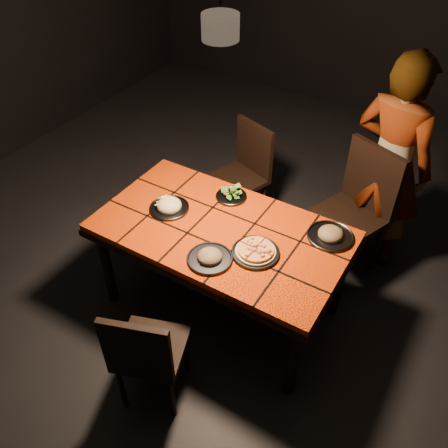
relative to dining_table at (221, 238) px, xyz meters
The scene contains 12 objects.
room_shell 0.83m from the dining_table, ahead, with size 6.04×7.04×3.08m.
dining_table is the anchor object (origin of this frame).
chair_near 0.87m from the dining_table, 88.11° to the right, with size 0.49×0.49×0.84m.
chair_far_left 1.06m from the dining_table, 110.91° to the left, with size 0.51×0.51×0.89m.
chair_far_right 1.10m from the dining_table, 56.07° to the left, with size 0.60×0.60×1.03m.
diner 1.35m from the dining_table, 57.26° to the left, with size 0.61×0.40×1.69m, color brown.
pendant_lamp 1.35m from the dining_table, ahead, with size 0.18×0.18×1.06m.
plate_pizza 0.32m from the dining_table, 16.68° to the right, with size 0.29×0.29×0.04m.
plate_pasta 0.41m from the dining_table, behind, with size 0.27×0.27×0.09m.
plate_salad 0.35m from the dining_table, 109.86° to the left, with size 0.21×0.21×0.07m.
plate_mushroom_a 0.31m from the dining_table, 71.99° to the right, with size 0.27×0.27×0.09m.
plate_mushroom_b 0.69m from the dining_table, 24.53° to the left, with size 0.29×0.29×0.10m.
Camera 1 is at (1.20, -1.92, 2.75)m, focal length 38.00 mm.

